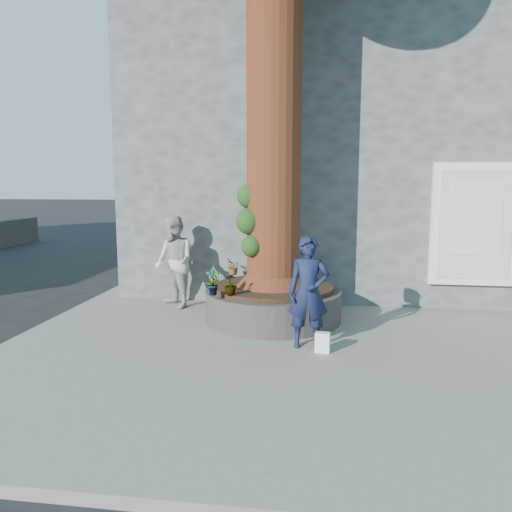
# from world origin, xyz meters

# --- Properties ---
(ground) EXTENTS (120.00, 120.00, 0.00)m
(ground) POSITION_xyz_m (0.00, 0.00, 0.00)
(ground) COLOR black
(ground) RESTS_ON ground
(pavement) EXTENTS (9.00, 8.00, 0.12)m
(pavement) POSITION_xyz_m (1.50, 1.00, 0.06)
(pavement) COLOR slate
(pavement) RESTS_ON ground
(yellow_line) EXTENTS (0.10, 30.00, 0.01)m
(yellow_line) POSITION_xyz_m (-3.05, 1.00, 0.00)
(yellow_line) COLOR yellow
(yellow_line) RESTS_ON ground
(stone_shop) EXTENTS (10.30, 8.30, 6.30)m
(stone_shop) POSITION_xyz_m (2.50, 7.20, 3.16)
(stone_shop) COLOR #4B4F50
(stone_shop) RESTS_ON ground
(planter) EXTENTS (2.30, 2.30, 0.60)m
(planter) POSITION_xyz_m (0.80, 2.00, 0.41)
(planter) COLOR black
(planter) RESTS_ON pavement
(man) EXTENTS (0.61, 0.42, 1.59)m
(man) POSITION_xyz_m (1.44, 0.65, 0.92)
(man) COLOR #131935
(man) RESTS_ON pavement
(woman) EXTENTS (1.06, 1.06, 1.73)m
(woman) POSITION_xyz_m (-1.12, 2.60, 0.98)
(woman) COLOR #B6B5AE
(woman) RESTS_ON pavement
(shopping_bag) EXTENTS (0.21, 0.15, 0.28)m
(shopping_bag) POSITION_xyz_m (1.66, 0.45, 0.26)
(shopping_bag) COLOR white
(shopping_bag) RESTS_ON pavement
(plant_a) EXTENTS (0.26, 0.22, 0.41)m
(plant_a) POSITION_xyz_m (-0.05, 1.15, 0.92)
(plant_a) COLOR gray
(plant_a) RESTS_ON planter
(plant_b) EXTENTS (0.23, 0.23, 0.35)m
(plant_b) POSITION_xyz_m (-0.05, 1.15, 0.89)
(plant_b) COLOR gray
(plant_b) RESTS_ON planter
(plant_c) EXTENTS (0.26, 0.26, 0.34)m
(plant_c) POSITION_xyz_m (0.22, 1.18, 0.89)
(plant_c) COLOR gray
(plant_c) RESTS_ON planter
(plant_d) EXTENTS (0.34, 0.36, 0.32)m
(plant_d) POSITION_xyz_m (-0.05, 2.85, 0.88)
(plant_d) COLOR gray
(plant_d) RESTS_ON planter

